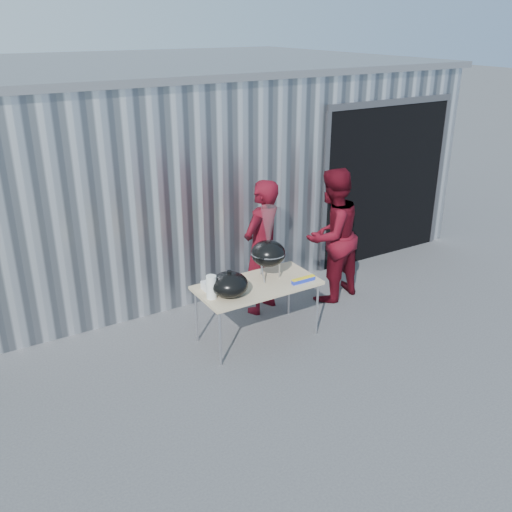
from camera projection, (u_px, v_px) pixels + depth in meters
ground at (269, 355)px, 6.85m from camera, size 80.00×80.00×0.00m
building at (177, 150)px, 10.31m from camera, size 8.20×6.20×3.10m
folding_table at (257, 287)px, 6.96m from camera, size 1.50×0.75×0.75m
kettle_grill at (268, 247)px, 6.94m from camera, size 0.43×0.43×0.93m
grill_lid at (229, 284)px, 6.60m from camera, size 0.44×0.44×0.32m
paper_towels at (211, 287)px, 6.54m from camera, size 0.12×0.12×0.28m
white_tub at (211, 285)px, 6.80m from camera, size 0.20×0.15×0.10m
foil_box at (303, 280)px, 6.98m from camera, size 0.32×0.05×0.06m
person_cook at (262, 247)px, 7.58m from camera, size 0.79×0.67×1.85m
person_bystander at (331, 235)px, 7.93m from camera, size 1.05×0.90×1.90m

